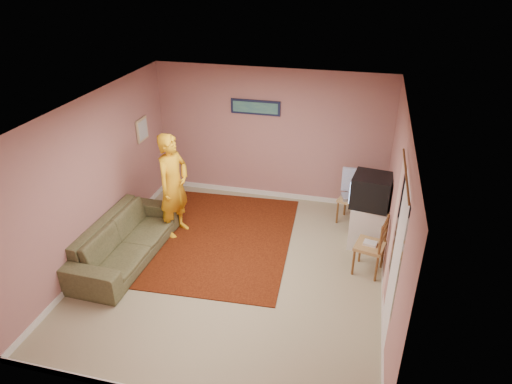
% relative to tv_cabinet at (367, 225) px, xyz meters
% --- Properties ---
extents(ground, '(5.00, 5.00, 0.00)m').
position_rel_tv_cabinet_xyz_m(ground, '(-1.95, -1.19, -0.38)').
color(ground, gray).
rests_on(ground, ground).
extents(wall_back, '(4.50, 0.02, 2.60)m').
position_rel_tv_cabinet_xyz_m(wall_back, '(-1.95, 1.31, 0.92)').
color(wall_back, '#A26A6D').
rests_on(wall_back, ground).
extents(wall_front, '(4.50, 0.02, 2.60)m').
position_rel_tv_cabinet_xyz_m(wall_front, '(-1.95, -3.69, 0.92)').
color(wall_front, '#A26A6D').
rests_on(wall_front, ground).
extents(wall_left, '(0.02, 5.00, 2.60)m').
position_rel_tv_cabinet_xyz_m(wall_left, '(-4.20, -1.19, 0.92)').
color(wall_left, '#A26A6D').
rests_on(wall_left, ground).
extents(wall_right, '(0.02, 5.00, 2.60)m').
position_rel_tv_cabinet_xyz_m(wall_right, '(0.30, -1.19, 0.92)').
color(wall_right, '#A26A6D').
rests_on(wall_right, ground).
extents(ceiling, '(4.50, 5.00, 0.02)m').
position_rel_tv_cabinet_xyz_m(ceiling, '(-1.95, -1.19, 2.22)').
color(ceiling, silver).
rests_on(ceiling, wall_back).
extents(baseboard_back, '(4.50, 0.02, 0.10)m').
position_rel_tv_cabinet_xyz_m(baseboard_back, '(-1.95, 1.30, -0.33)').
color(baseboard_back, silver).
rests_on(baseboard_back, ground).
extents(baseboard_left, '(0.02, 5.00, 0.10)m').
position_rel_tv_cabinet_xyz_m(baseboard_left, '(-4.19, -1.19, -0.33)').
color(baseboard_left, silver).
rests_on(baseboard_left, ground).
extents(baseboard_right, '(0.02, 5.00, 0.10)m').
position_rel_tv_cabinet_xyz_m(baseboard_right, '(0.29, -1.19, -0.33)').
color(baseboard_right, silver).
rests_on(baseboard_right, ground).
extents(window, '(0.01, 1.10, 1.50)m').
position_rel_tv_cabinet_xyz_m(window, '(0.29, -2.09, 1.07)').
color(window, black).
rests_on(window, wall_right).
extents(curtain_sheer, '(0.01, 0.75, 2.10)m').
position_rel_tv_cabinet_xyz_m(curtain_sheer, '(0.28, -2.24, 0.87)').
color(curtain_sheer, white).
rests_on(curtain_sheer, wall_right).
extents(curtain_floral, '(0.01, 0.35, 2.10)m').
position_rel_tv_cabinet_xyz_m(curtain_floral, '(0.26, -1.54, 0.87)').
color(curtain_floral, '#EDE7CA').
rests_on(curtain_floral, wall_right).
extents(curtain_rod, '(0.02, 1.40, 0.02)m').
position_rel_tv_cabinet_xyz_m(curtain_rod, '(0.25, -2.09, 1.94)').
color(curtain_rod, brown).
rests_on(curtain_rod, wall_right).
extents(picture_back, '(0.95, 0.04, 0.28)m').
position_rel_tv_cabinet_xyz_m(picture_back, '(-2.25, 1.28, 1.47)').
color(picture_back, '#141A38').
rests_on(picture_back, wall_back).
extents(picture_left, '(0.04, 0.38, 0.42)m').
position_rel_tv_cabinet_xyz_m(picture_left, '(-4.17, 0.41, 1.17)').
color(picture_left, '#C8B689').
rests_on(picture_left, wall_left).
extents(area_rug, '(2.67, 3.26, 0.02)m').
position_rel_tv_cabinet_xyz_m(area_rug, '(-2.50, -0.45, -0.37)').
color(area_rug, black).
rests_on(area_rug, ground).
extents(tv_cabinet, '(0.59, 0.54, 0.76)m').
position_rel_tv_cabinet_xyz_m(tv_cabinet, '(0.00, 0.00, 0.00)').
color(tv_cabinet, silver).
rests_on(tv_cabinet, ground).
extents(crt_tv, '(0.69, 0.63, 0.53)m').
position_rel_tv_cabinet_xyz_m(crt_tv, '(-0.01, 0.00, 0.64)').
color(crt_tv, black).
rests_on(crt_tv, tv_cabinet).
extents(chair_a, '(0.54, 0.53, 0.52)m').
position_rel_tv_cabinet_xyz_m(chair_a, '(-0.30, 0.67, 0.20)').
color(chair_a, tan).
rests_on(chair_a, ground).
extents(dvd_player, '(0.43, 0.36, 0.06)m').
position_rel_tv_cabinet_xyz_m(dvd_player, '(-0.30, 0.67, 0.14)').
color(dvd_player, '#B7B7BC').
rests_on(dvd_player, chair_a).
extents(blue_throw, '(0.44, 0.05, 0.46)m').
position_rel_tv_cabinet_xyz_m(blue_throw, '(-0.30, 0.86, 0.39)').
color(blue_throw, '#8CA4E6').
rests_on(blue_throw, chair_a).
extents(chair_b, '(0.51, 0.52, 0.53)m').
position_rel_tv_cabinet_xyz_m(chair_b, '(0.05, -0.76, 0.21)').
color(chair_b, tan).
rests_on(chair_b, ground).
extents(game_console, '(0.22, 0.18, 0.04)m').
position_rel_tv_cabinet_xyz_m(game_console, '(0.05, -0.76, 0.14)').
color(game_console, silver).
rests_on(game_console, chair_b).
extents(sofa, '(0.95, 2.31, 0.67)m').
position_rel_tv_cabinet_xyz_m(sofa, '(-3.75, -1.32, -0.04)').
color(sofa, brown).
rests_on(sofa, ground).
extents(person, '(0.61, 0.77, 1.85)m').
position_rel_tv_cabinet_xyz_m(person, '(-3.26, -0.42, 0.55)').
color(person, '#EDA816').
rests_on(person, ground).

